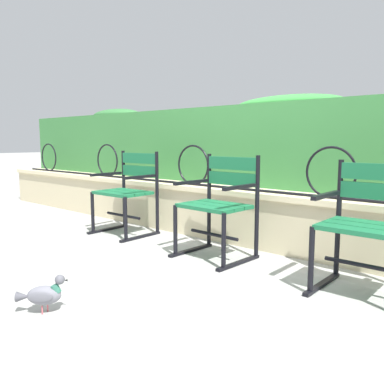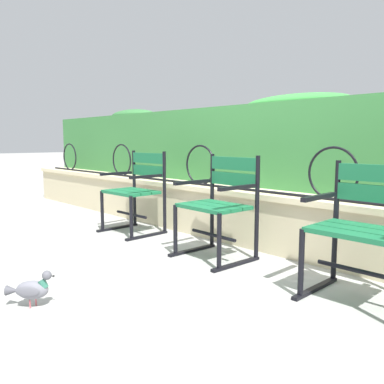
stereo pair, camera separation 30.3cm
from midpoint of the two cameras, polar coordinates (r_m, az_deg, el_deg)
ground_plane at (r=3.40m, az=1.91°, el=-9.33°), size 60.00×60.00×0.00m
stone_wall at (r=3.89m, az=9.68°, el=-3.33°), size 8.49×0.41×0.52m
iron_arch_fence at (r=4.04m, az=4.40°, el=3.22°), size 7.93×0.02×0.42m
hedge_row at (r=4.15m, az=13.16°, el=6.81°), size 8.32×0.46×0.91m
park_chair_left at (r=4.26m, az=-5.94°, el=0.40°), size 0.58×0.53×0.87m
park_chair_centre at (r=3.33m, az=6.62°, el=-1.59°), size 0.59×0.54×0.86m
park_chair_right at (r=2.70m, az=26.90°, el=-4.47°), size 0.61×0.52×0.85m
pigeon_far_side at (r=2.53m, az=-18.84°, el=-13.07°), size 0.23×0.23×0.22m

